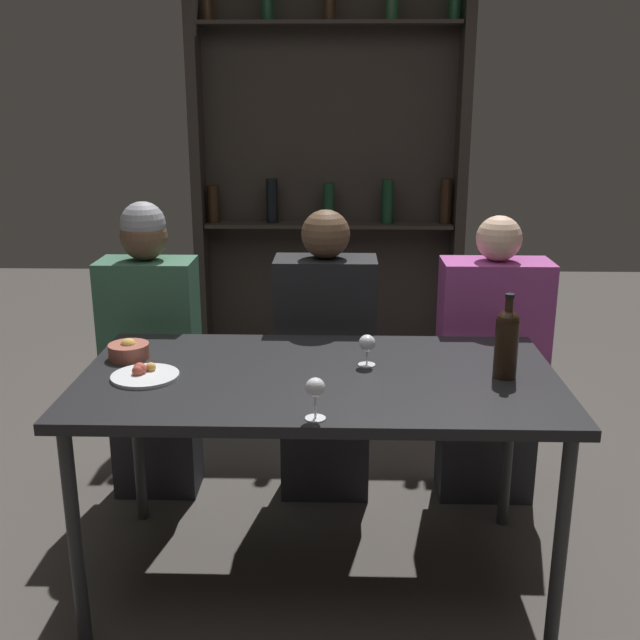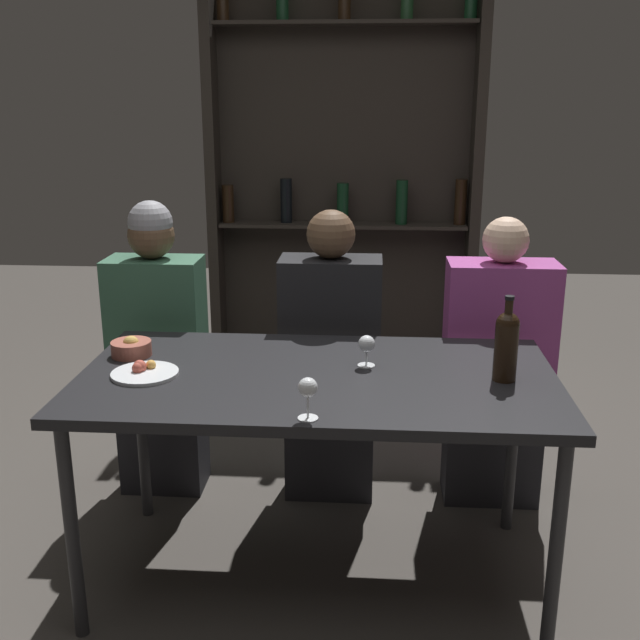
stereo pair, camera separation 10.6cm
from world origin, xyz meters
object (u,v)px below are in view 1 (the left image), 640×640
(wine_bottle, at_px, (507,340))
(snack_bowl, at_px, (129,350))
(seated_person_center, at_px, (325,366))
(seated_person_right, at_px, (490,371))
(wine_glass_1, at_px, (315,390))
(food_plate_0, at_px, (144,375))
(seated_person_left, at_px, (152,358))
(wine_glass_0, at_px, (367,345))

(wine_bottle, xyz_separation_m, snack_bowl, (-1.29, 0.15, -0.10))
(wine_bottle, bearing_deg, seated_person_center, 133.99)
(wine_bottle, distance_m, seated_person_right, 0.72)
(wine_glass_1, height_order, food_plate_0, wine_glass_1)
(snack_bowl, xyz_separation_m, seated_person_right, (1.37, 0.47, -0.24))
(wine_bottle, relative_size, wine_glass_1, 2.25)
(wine_glass_1, relative_size, snack_bowl, 0.88)
(food_plate_0, bearing_deg, seated_person_left, 102.54)
(wine_glass_1, distance_m, seated_person_right, 1.24)
(seated_person_center, bearing_deg, seated_person_right, 0.00)
(snack_bowl, distance_m, seated_person_right, 1.47)
(wine_bottle, height_order, seated_person_left, seated_person_left)
(seated_person_left, bearing_deg, wine_glass_0, -30.73)
(wine_bottle, xyz_separation_m, wine_glass_0, (-0.45, 0.10, -0.05))
(seated_person_right, bearing_deg, snack_bowl, -160.96)
(snack_bowl, distance_m, seated_person_left, 0.52)
(wine_bottle, relative_size, food_plate_0, 1.27)
(wine_bottle, distance_m, seated_person_center, 0.93)
(seated_person_center, bearing_deg, wine_glass_0, -73.78)
(seated_person_right, bearing_deg, wine_glass_0, -135.57)
(seated_person_left, distance_m, seated_person_right, 1.42)
(food_plate_0, distance_m, snack_bowl, 0.21)
(seated_person_left, bearing_deg, seated_person_right, 0.00)
(food_plate_0, height_order, snack_bowl, snack_bowl)
(seated_person_left, relative_size, seated_person_center, 1.02)
(seated_person_left, bearing_deg, snack_bowl, -84.49)
(food_plate_0, height_order, seated_person_center, seated_person_center)
(food_plate_0, relative_size, snack_bowl, 1.56)
(snack_bowl, relative_size, seated_person_center, 0.12)
(wine_glass_1, bearing_deg, snack_bowl, 143.23)
(seated_person_center, bearing_deg, wine_bottle, -46.01)
(wine_glass_0, distance_m, seated_person_left, 1.06)
(seated_person_right, bearing_deg, wine_glass_1, -125.48)
(wine_glass_0, distance_m, wine_glass_1, 0.48)
(wine_glass_0, relative_size, seated_person_left, 0.09)
(food_plate_0, bearing_deg, wine_glass_1, -28.89)
(wine_glass_0, height_order, seated_person_center, seated_person_center)
(wine_glass_0, relative_size, snack_bowl, 0.77)
(food_plate_0, xyz_separation_m, snack_bowl, (-0.10, 0.19, 0.02))
(wine_bottle, height_order, snack_bowl, wine_bottle)
(seated_person_left, height_order, seated_person_right, seated_person_left)
(seated_person_center, bearing_deg, wine_glass_1, -90.54)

